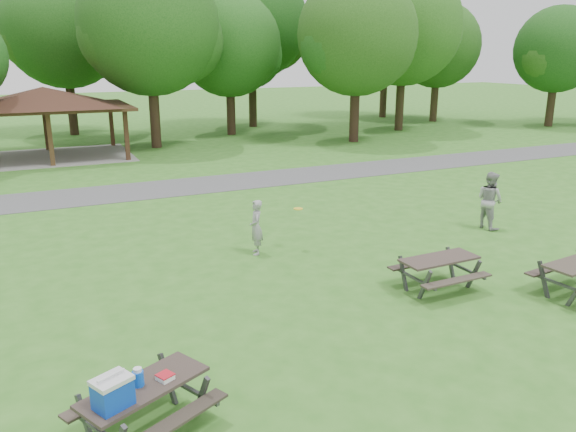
# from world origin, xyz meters

# --- Properties ---
(ground) EXTENTS (160.00, 160.00, 0.00)m
(ground) POSITION_xyz_m (0.00, 0.00, 0.00)
(ground) COLOR #306D1F
(ground) RESTS_ON ground
(asphalt_path) EXTENTS (120.00, 3.20, 0.02)m
(asphalt_path) POSITION_xyz_m (0.00, 14.00, 0.01)
(asphalt_path) COLOR #49494C
(asphalt_path) RESTS_ON ground
(pavilion) EXTENTS (8.60, 7.01, 3.76)m
(pavilion) POSITION_xyz_m (-4.00, 24.00, 3.06)
(pavilion) COLOR #3E2116
(pavilion) RESTS_ON ground
(tree_row_e) EXTENTS (8.40, 8.00, 11.02)m
(tree_row_e) POSITION_xyz_m (2.10, 25.03, 6.78)
(tree_row_e) COLOR black
(tree_row_e) RESTS_ON ground
(tree_row_f) EXTENTS (7.35, 7.00, 9.55)m
(tree_row_f) POSITION_xyz_m (8.09, 28.53, 5.84)
(tree_row_f) COLOR black
(tree_row_f) RESTS_ON ground
(tree_row_g) EXTENTS (7.77, 7.40, 10.25)m
(tree_row_g) POSITION_xyz_m (14.09, 22.03, 6.33)
(tree_row_g) COLOR black
(tree_row_g) RESTS_ON ground
(tree_row_h) EXTENTS (8.61, 8.20, 11.37)m
(tree_row_h) POSITION_xyz_m (20.10, 25.53, 7.03)
(tree_row_h) COLOR black
(tree_row_h) RESTS_ON ground
(tree_row_i) EXTENTS (7.14, 6.80, 9.52)m
(tree_row_i) POSITION_xyz_m (26.08, 29.03, 5.91)
(tree_row_i) COLOR #2F2215
(tree_row_i) RESTS_ON ground
(tree_row_j) EXTENTS (6.72, 6.40, 8.96)m
(tree_row_j) POSITION_xyz_m (32.08, 22.53, 5.56)
(tree_row_j) COLOR black
(tree_row_j) RESTS_ON ground
(tree_deep_b) EXTENTS (8.40, 8.00, 11.13)m
(tree_deep_b) POSITION_xyz_m (-1.90, 33.03, 6.89)
(tree_deep_b) COLOR black
(tree_deep_b) RESTS_ON ground
(tree_deep_c) EXTENTS (8.82, 8.40, 11.90)m
(tree_deep_c) POSITION_xyz_m (11.10, 32.03, 7.44)
(tree_deep_c) COLOR black
(tree_deep_c) RESTS_ON ground
(tree_deep_d) EXTENTS (8.40, 8.00, 11.27)m
(tree_deep_d) POSITION_xyz_m (24.10, 33.53, 7.03)
(tree_deep_d) COLOR black
(tree_deep_d) RESTS_ON ground
(picnic_table_near) EXTENTS (2.37, 2.19, 1.32)m
(picnic_table_near) POSITION_xyz_m (-4.03, -1.67, 0.75)
(picnic_table_near) COLOR #2E2521
(picnic_table_near) RESTS_ON ground
(picnic_table_middle) EXTENTS (1.92, 1.57, 0.82)m
(picnic_table_middle) POSITION_xyz_m (3.48, 0.86, 0.60)
(picnic_table_middle) COLOR #322924
(picnic_table_middle) RESTS_ON ground
(frisbee_in_flight) EXTENTS (0.33, 0.33, 0.02)m
(frisbee_in_flight) POSITION_xyz_m (1.71, 4.85, 1.21)
(frisbee_in_flight) COLOR gold
(frisbee_in_flight) RESTS_ON ground
(frisbee_thrower) EXTENTS (0.51, 0.65, 1.55)m
(frisbee_thrower) POSITION_xyz_m (0.48, 4.99, 0.78)
(frisbee_thrower) COLOR gray
(frisbee_thrower) RESTS_ON ground
(frisbee_catcher) EXTENTS (0.74, 0.93, 1.85)m
(frisbee_catcher) POSITION_xyz_m (8.17, 4.13, 0.92)
(frisbee_catcher) COLOR #9B9B9D
(frisbee_catcher) RESTS_ON ground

